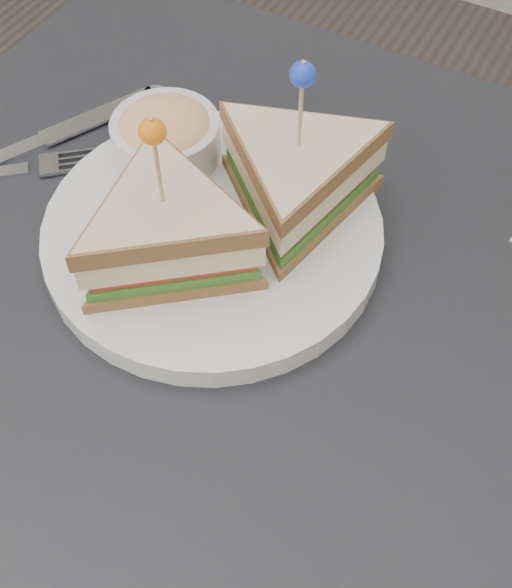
# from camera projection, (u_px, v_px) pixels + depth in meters

# --- Properties ---
(ground_plane) EXTENTS (3.50, 3.50, 0.00)m
(ground_plane) POSITION_uv_depth(u_px,v_px,m) (248.00, 587.00, 1.19)
(ground_plane) COLOR #3F3833
(table) EXTENTS (0.80, 0.80, 0.75)m
(table) POSITION_uv_depth(u_px,v_px,m) (241.00, 382.00, 0.64)
(table) COLOR black
(table) RESTS_ON ground
(plate_meal) EXTENTS (0.33, 0.33, 0.17)m
(plate_meal) POSITION_uv_depth(u_px,v_px,m) (221.00, 203.00, 0.60)
(plate_meal) COLOR silver
(plate_meal) RESTS_ON table
(cutlery_fork) EXTENTS (0.16, 0.14, 0.01)m
(cutlery_fork) POSITION_uv_depth(u_px,v_px,m) (8.00, 171.00, 0.69)
(cutlery_fork) COLOR silver
(cutlery_fork) RESTS_ON table
(cutlery_knife) EXTENTS (0.12, 0.21, 0.01)m
(cutlery_knife) POSITION_uv_depth(u_px,v_px,m) (53.00, 136.00, 0.71)
(cutlery_knife) COLOR white
(cutlery_knife) RESTS_ON table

